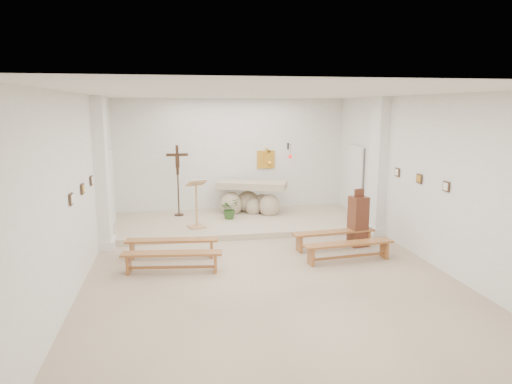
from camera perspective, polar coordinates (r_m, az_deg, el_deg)
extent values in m
cube|color=#CDB594|center=(9.50, 0.97, -9.39)|extent=(7.00, 10.00, 0.00)
cube|color=white|center=(9.05, -21.21, 0.34)|extent=(0.02, 10.00, 3.50)
cube|color=white|center=(10.32, 20.39, 1.58)|extent=(0.02, 10.00, 3.50)
cube|color=white|center=(13.94, -3.03, 4.42)|extent=(7.00, 0.02, 3.50)
cube|color=silver|center=(8.93, 1.04, 12.14)|extent=(7.00, 10.00, 0.02)
cube|color=tan|center=(12.78, -2.10, -3.78)|extent=(6.98, 3.00, 0.15)
cube|color=white|center=(10.98, -18.69, 2.20)|extent=(0.26, 0.55, 3.50)
cube|color=white|center=(12.01, 15.06, 3.07)|extent=(0.26, 0.55, 3.50)
cube|color=gold|center=(14.09, 1.24, 4.09)|extent=(0.55, 0.04, 0.55)
cube|color=black|center=(14.22, 4.02, 5.75)|extent=(0.04, 0.02, 0.20)
cylinder|color=black|center=(14.07, 4.17, 5.98)|extent=(0.02, 0.30, 0.02)
cylinder|color=black|center=(13.94, 4.32, 5.23)|extent=(0.01, 0.01, 0.34)
sphere|color=red|center=(13.96, 4.31, 4.46)|extent=(0.11, 0.11, 0.11)
cube|color=#432E1D|center=(8.28, -22.08, -0.84)|extent=(0.03, 0.20, 0.20)
cube|color=#432E1D|center=(9.25, -20.85, 0.38)|extent=(0.03, 0.20, 0.20)
cube|color=#432E1D|center=(10.22, -19.86, 1.36)|extent=(0.03, 0.20, 0.20)
cube|color=#432E1D|center=(9.64, 22.67, 0.64)|extent=(0.03, 0.20, 0.20)
cube|color=#432E1D|center=(10.48, 19.73, 1.59)|extent=(0.03, 0.20, 0.20)
cube|color=#432E1D|center=(11.35, 17.23, 2.38)|extent=(0.03, 0.20, 0.20)
cube|color=silver|center=(11.96, -18.08, -4.36)|extent=(0.10, 0.85, 0.52)
cube|color=silver|center=(12.92, 13.67, -3.03)|extent=(0.10, 0.85, 0.52)
ellipsoid|color=#C0B092|center=(13.44, -3.11, -1.53)|extent=(0.65, 0.55, 0.73)
ellipsoid|color=#C0B092|center=(13.26, 1.70, -1.77)|extent=(0.61, 0.51, 0.69)
ellipsoid|color=#C0B092|center=(13.68, -1.01, -1.22)|extent=(0.69, 0.59, 0.65)
ellipsoid|color=#C0B092|center=(13.59, 0.76, -1.54)|extent=(0.56, 0.48, 0.61)
ellipsoid|color=#C0B092|center=(13.42, -0.31, -1.85)|extent=(0.48, 0.40, 0.56)
cube|color=#C0B092|center=(13.36, -0.50, 0.89)|extent=(2.14, 1.43, 0.19)
cube|color=tan|center=(12.01, -7.40, -4.33)|extent=(0.50, 0.50, 0.04)
cylinder|color=tan|center=(11.88, -7.46, -1.82)|extent=(0.06, 0.06, 1.12)
cube|color=tan|center=(11.75, -7.49, 1.09)|extent=(0.55, 0.47, 0.18)
cube|color=white|center=(11.70, -7.41, 1.33)|extent=(0.47, 0.39, 0.14)
cylinder|color=#311C0F|center=(13.42, -9.60, -2.82)|extent=(0.27, 0.27, 0.03)
cylinder|color=#311C0F|center=(13.29, -9.68, -0.32)|extent=(0.04, 0.04, 1.23)
cube|color=#311C0F|center=(13.14, -9.82, 3.98)|extent=(0.08, 0.06, 0.84)
cube|color=#311C0F|center=(13.12, -9.84, 4.61)|extent=(0.61, 0.08, 0.08)
cube|color=#311C0F|center=(13.11, -9.81, 3.82)|extent=(0.11, 0.05, 0.36)
imported|color=#2E5522|center=(12.82, -3.34, -2.09)|extent=(0.68, 0.66, 0.57)
cube|color=#5A2D19|center=(11.01, 12.62, -3.60)|extent=(0.43, 0.43, 1.19)
cube|color=#5A2D19|center=(10.87, 12.77, -0.12)|extent=(0.24, 0.10, 0.19)
cube|color=#965A2B|center=(10.12, -10.47, -5.95)|extent=(2.01, 0.54, 0.05)
cube|color=#965A2B|center=(10.32, -15.20, -7.03)|extent=(0.09, 0.29, 0.38)
cube|color=#965A2B|center=(10.12, -5.57, -7.05)|extent=(0.09, 0.29, 0.38)
cube|color=#965A2B|center=(10.21, -10.42, -7.50)|extent=(1.66, 0.24, 0.05)
cube|color=#965A2B|center=(10.74, 9.71, -4.95)|extent=(2.01, 0.53, 0.05)
cube|color=#965A2B|center=(10.46, 5.43, -6.45)|extent=(0.09, 0.29, 0.38)
cube|color=#965A2B|center=(11.20, 13.64, -5.56)|extent=(0.09, 0.29, 0.38)
cube|color=#965A2B|center=(10.82, 9.66, -6.42)|extent=(1.67, 0.24, 0.05)
cube|color=#965A2B|center=(9.25, -10.47, -7.56)|extent=(2.01, 0.57, 0.05)
cube|color=#965A2B|center=(9.46, -15.64, -8.68)|extent=(0.09, 0.29, 0.38)
cube|color=#965A2B|center=(9.24, -5.09, -8.79)|extent=(0.09, 0.29, 0.38)
cube|color=#965A2B|center=(9.34, -10.41, -9.24)|extent=(1.66, 0.27, 0.05)
cube|color=#965A2B|center=(9.92, 11.52, -6.33)|extent=(2.01, 0.49, 0.05)
cube|color=#965A2B|center=(9.64, 6.88, -7.99)|extent=(0.08, 0.29, 0.38)
cube|color=#965A2B|center=(10.39, 15.73, -6.94)|extent=(0.08, 0.29, 0.38)
cube|color=#965A2B|center=(10.01, 11.46, -7.91)|extent=(1.67, 0.20, 0.05)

